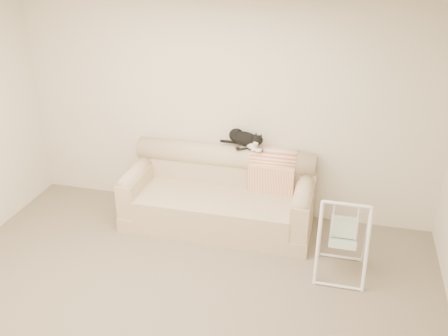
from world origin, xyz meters
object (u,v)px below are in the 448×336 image
object	(u,v)px
baby_swing	(343,238)
remote_a	(243,148)
tuxedo_cat	(245,139)
sofa	(220,196)
remote_b	(256,150)

from	to	relation	value
baby_swing	remote_a	bearing A→B (deg)	144.38
remote_a	tuxedo_cat	distance (m)	0.11
remote_a	baby_swing	distance (m)	1.58
sofa	remote_a	bearing A→B (deg)	42.71
remote_b	tuxedo_cat	bearing A→B (deg)	157.94
sofa	tuxedo_cat	distance (m)	0.74
remote_b	baby_swing	world-z (taller)	remote_b
remote_a	remote_b	world-z (taller)	remote_a
tuxedo_cat	baby_swing	xyz separation A→B (m)	(1.21, -0.92, -0.59)
remote_a	baby_swing	bearing A→B (deg)	-35.62
sofa	remote_a	distance (m)	0.64
remote_b	baby_swing	bearing A→B (deg)	-39.03
sofa	remote_a	xyz separation A→B (m)	(0.23, 0.22, 0.56)
sofa	tuxedo_cat	xyz separation A→B (m)	(0.24, 0.26, 0.65)
tuxedo_cat	baby_swing	world-z (taller)	tuxedo_cat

